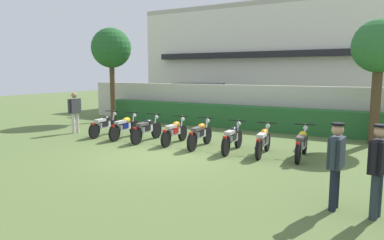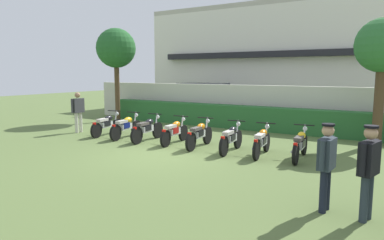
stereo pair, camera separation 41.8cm
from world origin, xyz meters
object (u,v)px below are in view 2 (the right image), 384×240
object	(u,v)px
tree_near_inspector	(116,49)
motorcycle_in_row_5	(231,138)
motorcycle_in_row_6	(262,141)
motorcycle_in_row_2	(147,129)
motorcycle_in_row_7	(300,144)
officer_0	(326,160)
motorcycle_in_row_3	(175,131)
tree_far_side	(383,48)
officer_1	(369,165)
motorcycle_in_row_1	(126,126)
motorcycle_in_row_0	(107,124)
inspector_person	(78,109)
parked_car	(206,99)
motorcycle_in_row_4	(199,134)

from	to	relation	value
tree_near_inspector	motorcycle_in_row_5	size ratio (longest dim) A/B	2.53
motorcycle_in_row_5	motorcycle_in_row_6	bearing A→B (deg)	-92.01
motorcycle_in_row_2	motorcycle_in_row_7	distance (m)	5.46
motorcycle_in_row_7	officer_0	xyz separation A→B (m)	(1.37, -3.58, 0.49)
motorcycle_in_row_3	motorcycle_in_row_6	world-z (taller)	motorcycle_in_row_6
tree_far_side	officer_1	bearing A→B (deg)	-87.34
motorcycle_in_row_7	motorcycle_in_row_1	bearing A→B (deg)	86.63
motorcycle_in_row_0	inspector_person	distance (m)	1.59
inspector_person	officer_1	bearing A→B (deg)	-17.11
motorcycle_in_row_0	motorcycle_in_row_5	bearing A→B (deg)	-98.61
motorcycle_in_row_7	parked_car	bearing A→B (deg)	39.76
motorcycle_in_row_2	motorcycle_in_row_6	bearing A→B (deg)	-93.73
motorcycle_in_row_0	motorcycle_in_row_1	xyz separation A→B (m)	(1.06, -0.04, 0.01)
motorcycle_in_row_1	motorcycle_in_row_2	world-z (taller)	motorcycle_in_row_2
motorcycle_in_row_1	inspector_person	xyz separation A→B (m)	(-2.54, -0.10, 0.55)
motorcycle_in_row_1	officer_1	xyz separation A→B (m)	(8.57, -3.52, 0.51)
motorcycle_in_row_3	motorcycle_in_row_5	world-z (taller)	motorcycle_in_row_5
tree_near_inspector	motorcycle_in_row_7	size ratio (longest dim) A/B	2.45
tree_near_inspector	motorcycle_in_row_6	world-z (taller)	tree_near_inspector
motorcycle_in_row_3	motorcycle_in_row_6	xyz separation A→B (m)	(3.23, -0.08, 0.00)
tree_near_inspector	motorcycle_in_row_4	xyz separation A→B (m)	(7.00, -3.51, -3.22)
tree_far_side	inspector_person	bearing A→B (deg)	-161.63
motorcycle_in_row_0	motorcycle_in_row_1	distance (m)	1.06
tree_far_side	motorcycle_in_row_7	bearing A→B (deg)	-117.03
motorcycle_in_row_2	motorcycle_in_row_4	size ratio (longest dim) A/B	1.02
motorcycle_in_row_2	motorcycle_in_row_7	bearing A→B (deg)	-92.43
motorcycle_in_row_6	motorcycle_in_row_3	bearing A→B (deg)	82.14
parked_car	motorcycle_in_row_2	world-z (taller)	parked_car
motorcycle_in_row_4	tree_far_side	bearing A→B (deg)	-60.24
officer_1	motorcycle_in_row_0	bearing A→B (deg)	-6.18
inspector_person	officer_1	size ratio (longest dim) A/B	1.03
motorcycle_in_row_5	tree_far_side	bearing A→B (deg)	-51.99
motorcycle_in_row_1	motorcycle_in_row_2	xyz separation A→B (m)	(1.08, -0.05, 0.00)
tree_near_inspector	motorcycle_in_row_7	bearing A→B (deg)	-18.24
motorcycle_in_row_4	motorcycle_in_row_6	distance (m)	2.18
tree_far_side	officer_1	size ratio (longest dim) A/B	2.63
motorcycle_in_row_4	motorcycle_in_row_6	bearing A→B (deg)	-95.45
motorcycle_in_row_6	officer_0	bearing A→B (deg)	-150.70
motorcycle_in_row_1	motorcycle_in_row_7	xyz separation A→B (m)	(6.53, 0.11, -0.00)
motorcycle_in_row_2	motorcycle_in_row_0	bearing A→B (deg)	83.42
motorcycle_in_row_0	motorcycle_in_row_6	world-z (taller)	motorcycle_in_row_6
motorcycle_in_row_1	motorcycle_in_row_6	distance (m)	5.43
motorcycle_in_row_2	motorcycle_in_row_3	xyz separation A→B (m)	(1.12, 0.12, -0.01)
tree_far_side	officer_1	distance (m)	7.39
motorcycle_in_row_3	inspector_person	bearing A→B (deg)	87.14
tree_near_inspector	motorcycle_in_row_0	world-z (taller)	tree_near_inspector
motorcycle_in_row_2	motorcycle_in_row_4	xyz separation A→B (m)	(2.17, 0.05, -0.00)
motorcycle_in_row_1	motorcycle_in_row_5	size ratio (longest dim) A/B	1.03
motorcycle_in_row_1	motorcycle_in_row_3	size ratio (longest dim) A/B	1.05
tree_near_inspector	motorcycle_in_row_1	world-z (taller)	tree_near_inspector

